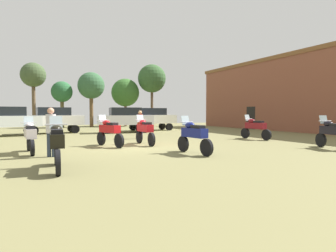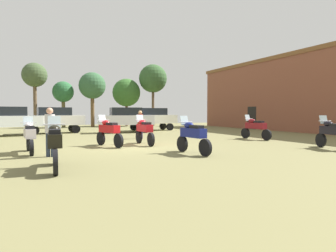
# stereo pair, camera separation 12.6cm
# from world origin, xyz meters

# --- Properties ---
(ground_plane) EXTENTS (44.00, 52.00, 0.02)m
(ground_plane) POSITION_xyz_m (0.00, 0.00, 0.01)
(ground_plane) COLOR olive
(brick_building) EXTENTS (6.12, 22.30, 6.63)m
(brick_building) POSITION_xyz_m (18.00, 5.82, 3.32)
(brick_building) COLOR brown
(brick_building) RESTS_ON ground
(motorcycle_1) EXTENTS (0.62, 2.20, 1.45)m
(motorcycle_1) POSITION_xyz_m (-4.41, -0.34, 0.73)
(motorcycle_1) COLOR black
(motorcycle_1) RESTS_ON ground
(motorcycle_3) EXTENTS (0.83, 2.11, 1.48)m
(motorcycle_3) POSITION_xyz_m (7.65, -4.57, 0.74)
(motorcycle_3) COLOR black
(motorcycle_3) RESTS_ON ground
(motorcycle_4) EXTENTS (0.85, 2.19, 1.49)m
(motorcycle_4) POSITION_xyz_m (-1.02, 0.58, 0.75)
(motorcycle_4) COLOR black
(motorcycle_4) RESTS_ON ground
(motorcycle_5) EXTENTS (0.63, 2.25, 1.48)m
(motorcycle_5) POSITION_xyz_m (7.78, 0.40, 0.75)
(motorcycle_5) COLOR black
(motorcycle_5) RESTS_ON ground
(motorcycle_6) EXTENTS (0.62, 2.23, 1.49)m
(motorcycle_6) POSITION_xyz_m (0.76, 0.55, 0.75)
(motorcycle_6) COLOR black
(motorcycle_6) RESTS_ON ground
(motorcycle_7) EXTENTS (0.62, 2.29, 1.50)m
(motorcycle_7) POSITION_xyz_m (-3.73, -4.26, 0.76)
(motorcycle_7) COLOR black
(motorcycle_7) RESTS_ON ground
(motorcycle_8) EXTENTS (0.62, 2.14, 1.48)m
(motorcycle_8) POSITION_xyz_m (1.33, -3.24, 0.74)
(motorcycle_8) COLOR black
(motorcycle_8) RESTS_ON ground
(car_1) EXTENTS (4.51, 2.38, 2.00)m
(car_1) POSITION_xyz_m (-5.87, 9.47, 1.19)
(car_1) COLOR black
(car_1) RESTS_ON ground
(car_2) EXTENTS (4.35, 1.93, 2.00)m
(car_2) POSITION_xyz_m (5.40, 11.02, 1.19)
(car_2) COLOR black
(car_2) RESTS_ON ground
(car_4) EXTENTS (4.49, 2.30, 2.00)m
(car_4) POSITION_xyz_m (2.47, 9.34, 1.19)
(car_4) COLOR black
(car_4) RESTS_ON ground
(car_5) EXTENTS (4.41, 2.08, 2.00)m
(car_5) POSITION_xyz_m (-2.75, 10.95, 1.19)
(car_5) COLOR black
(car_5) RESTS_ON ground
(person_1) EXTENTS (0.45, 0.45, 1.78)m
(person_1) POSITION_xyz_m (-3.72, -1.68, 1.06)
(person_1) COLOR #293347
(person_1) RESTS_ON ground
(person_2) EXTENTS (0.45, 0.45, 1.72)m
(person_2) POSITION_xyz_m (1.71, 3.83, 1.03)
(person_2) COLOR #2F243F
(person_2) RESTS_ON ground
(tree_2) EXTENTS (3.31, 3.31, 5.65)m
(tree_2) POSITION_xyz_m (5.94, 20.42, 3.99)
(tree_2) COLOR brown
(tree_2) RESTS_ON ground
(tree_5) EXTENTS (2.24, 2.24, 4.98)m
(tree_5) POSITION_xyz_m (-1.23, 20.23, 3.79)
(tree_5) COLOR brown
(tree_5) RESTS_ON ground
(tree_6) EXTENTS (2.49, 2.49, 6.72)m
(tree_6) POSITION_xyz_m (-4.01, 19.88, 5.38)
(tree_6) COLOR brown
(tree_6) RESTS_ON ground
(tree_7) EXTENTS (2.91, 2.91, 6.03)m
(tree_7) POSITION_xyz_m (1.73, 19.40, 4.53)
(tree_7) COLOR brown
(tree_7) RESTS_ON ground
(tree_8) EXTENTS (3.37, 3.37, 7.39)m
(tree_8) POSITION_xyz_m (8.94, 19.36, 5.68)
(tree_8) COLOR brown
(tree_8) RESTS_ON ground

